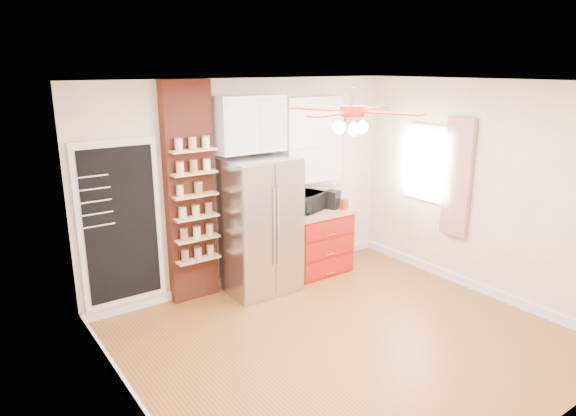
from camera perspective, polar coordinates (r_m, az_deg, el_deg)
floor at (r=5.74m, az=6.31°, el=-14.29°), size 4.50×4.50×0.00m
ceiling at (r=4.99m, az=7.26°, el=13.73°), size 4.50×4.50×0.00m
wall_back at (r=6.77m, az=-4.58°, el=2.72°), size 4.50×0.02×2.70m
wall_front at (r=4.04m, az=26.15°, el=-7.90°), size 4.50×0.02×2.70m
wall_left at (r=4.13m, az=-17.38°, el=-6.46°), size 0.02×4.00×2.70m
wall_right at (r=6.87m, az=20.91°, el=1.92°), size 0.02×4.00×2.70m
chalkboard at (r=6.14m, az=-18.10°, el=-1.77°), size 0.95×0.05×1.95m
brick_pillar at (r=6.32m, az=-10.84°, el=1.56°), size 0.60×0.16×2.70m
fridge at (r=6.57m, az=-3.21°, el=-1.96°), size 0.90×0.70×1.75m
upper_glass_cabinet at (r=6.47m, az=-4.32°, el=9.31°), size 0.90×0.35×0.70m
red_cabinet at (r=7.27m, az=3.13°, el=-3.72°), size 0.94×0.64×0.90m
upper_shelf_unit at (r=7.06m, az=2.44°, el=7.62°), size 0.90×0.30×1.15m
window at (r=7.34m, az=15.18°, el=4.82°), size 0.04×0.75×1.05m
curtain at (r=6.99m, az=18.30°, el=3.22°), size 0.06×0.40×1.55m
ceiling_fan at (r=5.00m, az=7.15°, el=10.57°), size 1.40×1.40×0.44m
toaster_oven at (r=7.08m, az=2.18°, el=0.68°), size 0.56×0.47×0.26m
coffee_maker at (r=7.24m, az=4.97°, el=0.94°), size 0.21×0.22×0.26m
canister_left at (r=7.22m, az=6.32°, el=0.40°), size 0.12×0.12×0.15m
canister_right at (r=7.29m, az=5.34°, el=0.61°), size 0.12×0.12×0.16m
pantry_jar_oats at (r=6.12m, az=-11.94°, el=1.87°), size 0.11×0.11×0.13m
pantry_jar_beans at (r=6.20m, az=-9.94°, el=2.19°), size 0.11×0.11×0.13m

